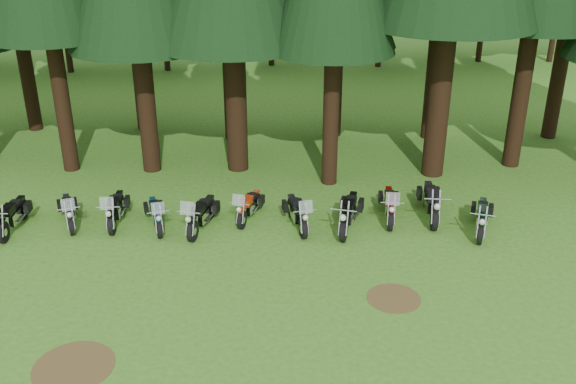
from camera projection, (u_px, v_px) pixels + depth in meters
The scene contains 14 objects.
ground at pixel (217, 312), 15.97m from camera, with size 120.00×120.00×0.00m, color #336B1B.
dirt_patch_0 at pixel (74, 367), 14.08m from camera, with size 1.80×1.80×0.01m, color #4C3D1E.
dirt_patch_1 at pixel (394, 298), 16.51m from camera, with size 1.40×1.40×0.01m, color #4C3D1E.
motorcycle_1 at pixel (12, 217), 19.77m from camera, with size 0.31×2.23×0.91m.
motorcycle_2 at pixel (69, 212), 20.11m from camera, with size 0.97×2.05×1.32m.
motorcycle_3 at pixel (116, 210), 20.18m from camera, with size 0.42×2.20×1.39m.
motorcycle_4 at pixel (156, 215), 19.94m from camera, with size 0.82×2.04×1.29m.
motorcycle_5 at pixel (201, 215), 19.80m from camera, with size 0.84×2.27×1.43m.
motorcycle_6 at pixel (249, 207), 20.49m from camera, with size 0.83×2.00×1.27m.
motorcycle_7 at pixel (297, 214), 19.94m from camera, with size 0.71×2.19×1.38m.
motorcycle_8 at pixel (349, 214), 19.86m from camera, with size 0.79×2.36×0.98m.
motorcycle_9 at pixel (389, 206), 20.44m from camera, with size 0.55×2.25×1.41m.
motorcycle_10 at pixel (431, 203), 20.55m from camera, with size 0.44×2.46×1.00m.
motorcycle_11 at pixel (482, 218), 19.66m from camera, with size 0.83×2.17×0.91m.
Camera 1 is at (1.47, -13.34, 9.32)m, focal length 40.00 mm.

